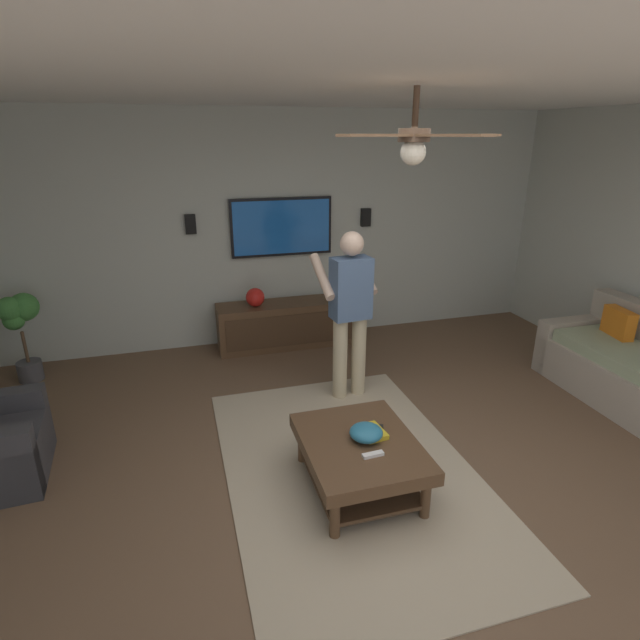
# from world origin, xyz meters

# --- Properties ---
(ground_plane) EXTENTS (8.03, 8.03, 0.00)m
(ground_plane) POSITION_xyz_m (0.00, 0.00, 0.00)
(ground_plane) COLOR brown
(wall_back_tv) EXTENTS (0.10, 6.90, 2.75)m
(wall_back_tv) POSITION_xyz_m (3.14, 0.00, 1.37)
(wall_back_tv) COLOR #B2B7AD
(wall_back_tv) RESTS_ON ground
(ceiling_slab) EXTENTS (6.38, 6.90, 0.10)m
(ceiling_slab) POSITION_xyz_m (0.00, 0.00, 2.80)
(ceiling_slab) COLOR white
(area_rug) EXTENTS (2.92, 1.86, 0.01)m
(area_rug) POSITION_xyz_m (0.23, 0.17, 0.01)
(area_rug) COLOR tan
(area_rug) RESTS_ON ground
(coffee_table) EXTENTS (1.00, 0.80, 0.40)m
(coffee_table) POSITION_xyz_m (0.03, 0.17, 0.30)
(coffee_table) COLOR #513823
(coffee_table) RESTS_ON ground
(media_console) EXTENTS (0.45, 1.70, 0.55)m
(media_console) POSITION_xyz_m (2.81, 0.06, 0.28)
(media_console) COLOR #513823
(media_console) RESTS_ON ground
(tv) EXTENTS (0.05, 1.22, 0.69)m
(tv) POSITION_xyz_m (3.05, 0.06, 1.42)
(tv) COLOR black
(person_standing) EXTENTS (0.57, 0.58, 1.64)m
(person_standing) POSITION_xyz_m (1.40, -0.23, 0.93)
(person_standing) COLOR #C6B793
(person_standing) RESTS_ON ground
(potted_plant_tall) EXTENTS (0.36, 0.38, 0.93)m
(potted_plant_tall) POSITION_xyz_m (2.68, 2.91, 0.64)
(potted_plant_tall) COLOR #4C4C51
(potted_plant_tall) RESTS_ON ground
(bowl) EXTENTS (0.24, 0.24, 0.11)m
(bowl) POSITION_xyz_m (0.04, 0.12, 0.45)
(bowl) COLOR teal
(bowl) RESTS_ON coffee_table
(remote_white) EXTENTS (0.05, 0.15, 0.02)m
(remote_white) POSITION_xyz_m (-0.17, 0.14, 0.41)
(remote_white) COLOR white
(remote_white) RESTS_ON coffee_table
(remote_black) EXTENTS (0.10, 0.16, 0.02)m
(remote_black) POSITION_xyz_m (0.16, 0.01, 0.41)
(remote_black) COLOR black
(remote_black) RESTS_ON coffee_table
(book) EXTENTS (0.24, 0.19, 0.04)m
(book) POSITION_xyz_m (0.08, 0.05, 0.42)
(book) COLOR gold
(book) RESTS_ON coffee_table
(vase_round) EXTENTS (0.22, 0.22, 0.22)m
(vase_round) POSITION_xyz_m (2.78, 0.45, 0.66)
(vase_round) COLOR red
(vase_round) RESTS_ON media_console
(wall_speaker_left) EXTENTS (0.06, 0.12, 0.22)m
(wall_speaker_left) POSITION_xyz_m (3.06, -1.01, 1.49)
(wall_speaker_left) COLOR black
(wall_speaker_right) EXTENTS (0.06, 0.12, 0.22)m
(wall_speaker_right) POSITION_xyz_m (3.06, 1.11, 1.50)
(wall_speaker_right) COLOR black
(ceiling_fan) EXTENTS (1.16, 1.17, 0.46)m
(ceiling_fan) POSITION_xyz_m (0.16, -0.18, 2.42)
(ceiling_fan) COLOR #4C3828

